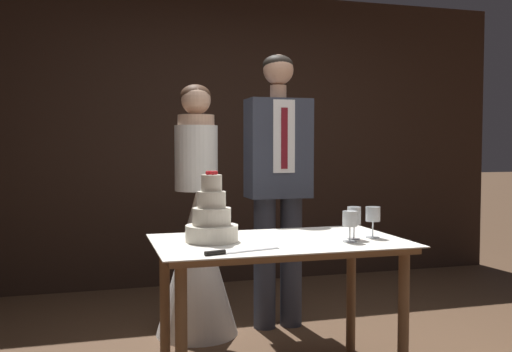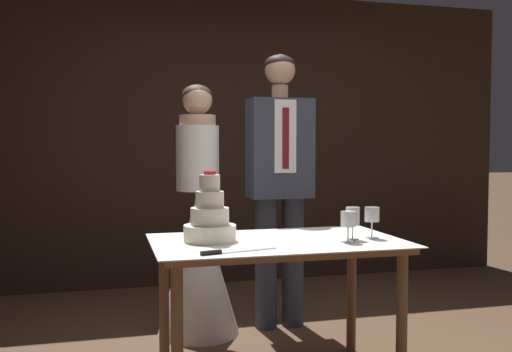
% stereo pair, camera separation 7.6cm
% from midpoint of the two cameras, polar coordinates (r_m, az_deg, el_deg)
% --- Properties ---
extents(wall_back, '(5.49, 0.12, 2.61)m').
position_cam_midpoint_polar(wall_back, '(5.20, -3.92, 3.74)').
color(wall_back, black).
rests_on(wall_back, ground_plane).
extents(cake_table, '(1.30, 0.78, 0.75)m').
position_cam_midpoint_polar(cake_table, '(3.01, 1.56, -8.15)').
color(cake_table, brown).
rests_on(cake_table, ground_plane).
extents(tiered_cake, '(0.27, 0.27, 0.37)m').
position_cam_midpoint_polar(tiered_cake, '(2.94, -5.19, -4.37)').
color(tiered_cake, silver).
rests_on(tiered_cake, cake_table).
extents(cake_knife, '(0.38, 0.12, 0.02)m').
position_cam_midpoint_polar(cake_knife, '(2.63, -3.63, -7.59)').
color(cake_knife, silver).
rests_on(cake_knife, cake_table).
extents(wine_glass_near, '(0.07, 0.07, 0.17)m').
position_cam_midpoint_polar(wine_glass_near, '(3.04, 9.07, -4.11)').
color(wine_glass_near, silver).
rests_on(wine_glass_near, cake_table).
extents(wine_glass_middle, '(0.08, 0.08, 0.16)m').
position_cam_midpoint_polar(wine_glass_middle, '(2.96, 8.64, -4.42)').
color(wine_glass_middle, silver).
rests_on(wine_glass_middle, cake_table).
extents(wine_glass_far, '(0.08, 0.08, 0.17)m').
position_cam_midpoint_polar(wine_glass_far, '(3.11, 10.92, -3.94)').
color(wine_glass_far, silver).
rests_on(wine_glass_far, cake_table).
extents(bride, '(0.54, 0.54, 1.64)m').
position_cam_midpoint_polar(bride, '(3.79, -6.53, -6.77)').
color(bride, white).
rests_on(bride, ground_plane).
extents(groom, '(0.42, 0.25, 1.86)m').
position_cam_midpoint_polar(groom, '(3.87, 1.66, 0.04)').
color(groom, '#333847').
rests_on(groom, ground_plane).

